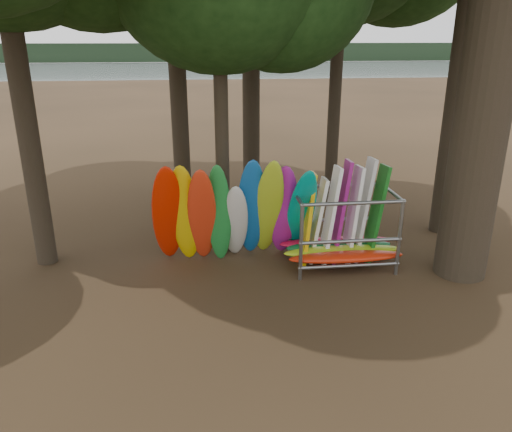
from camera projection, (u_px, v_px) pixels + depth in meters
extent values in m
plane|color=#47331E|center=(286.00, 295.00, 11.37)|extent=(120.00, 120.00, 0.00)
plane|color=gray|center=(211.00, 79.00, 67.43)|extent=(160.00, 160.00, 0.00)
cube|color=black|center=(205.00, 52.00, 113.46)|extent=(160.00, 4.00, 4.00)
cylinder|color=black|center=(15.00, 49.00, 11.27)|extent=(0.51, 0.51, 10.59)
cylinder|color=black|center=(175.00, 33.00, 14.58)|extent=(0.53, 0.53, 11.28)
cylinder|color=black|center=(338.00, 39.00, 15.65)|extent=(0.41, 0.41, 10.94)
cylinder|color=black|center=(221.00, 87.00, 12.28)|extent=(0.35, 0.35, 8.78)
ellipsoid|color=red|center=(168.00, 215.00, 12.19)|extent=(0.92, 1.85, 3.00)
ellipsoid|color=#DCB309|center=(185.00, 215.00, 12.26)|extent=(0.82, 1.50, 2.94)
ellipsoid|color=red|center=(202.00, 217.00, 12.21)|extent=(0.72, 1.69, 2.90)
ellipsoid|color=#1F8032|center=(219.00, 215.00, 12.31)|extent=(0.70, 1.22, 2.88)
ellipsoid|color=silver|center=(235.00, 222.00, 12.62)|extent=(0.69, 1.51, 2.40)
ellipsoid|color=#1357A5|center=(252.00, 209.00, 12.56)|extent=(0.80, 1.64, 3.02)
ellipsoid|color=#A7C422|center=(268.00, 209.00, 12.56)|extent=(0.78, 1.79, 3.01)
ellipsoid|color=#A71D90|center=(283.00, 211.00, 12.77)|extent=(0.86, 1.42, 2.79)
ellipsoid|color=#049587|center=(300.00, 213.00, 12.68)|extent=(0.74, 1.86, 2.78)
ellipsoid|color=red|center=(346.00, 257.00, 12.33)|extent=(2.91, 0.55, 0.24)
ellipsoid|color=#A8CB1B|center=(342.00, 251.00, 12.66)|extent=(3.04, 0.55, 0.24)
ellipsoid|color=#166433|center=(339.00, 246.00, 12.96)|extent=(2.80, 0.55, 0.24)
ellipsoid|color=red|center=(336.00, 242.00, 13.22)|extent=(3.06, 0.55, 0.24)
cube|color=yellow|center=(308.00, 221.00, 12.51)|extent=(0.36, 0.76, 2.44)
cube|color=white|center=(317.00, 221.00, 12.78)|extent=(0.49, 0.74, 2.22)
cube|color=white|center=(330.00, 216.00, 12.61)|extent=(0.46, 0.77, 2.56)
cube|color=#8D1771|center=(340.00, 212.00, 12.71)|extent=(0.48, 0.77, 2.68)
cube|color=white|center=(352.00, 216.00, 12.68)|extent=(0.41, 0.79, 2.55)
cube|color=silver|center=(362.00, 210.00, 12.78)|extent=(0.50, 0.78, 2.72)
cube|color=#16671B|center=(375.00, 215.00, 12.68)|extent=(0.50, 0.78, 2.57)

